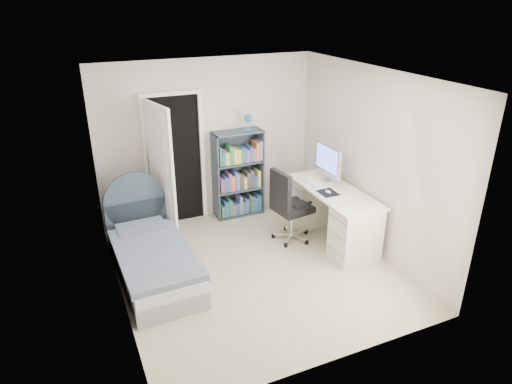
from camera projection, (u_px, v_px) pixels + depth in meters
name	position (u px, v px, depth m)	size (l,w,h in m)	color
room_shell	(256.00, 181.00, 5.51)	(3.50, 3.70, 2.60)	tan
door	(166.00, 167.00, 6.58)	(0.92, 0.81, 2.06)	black
bed	(152.00, 258.00, 5.78)	(0.92, 1.86, 1.13)	gray
nightstand	(149.00, 209.00, 6.73)	(0.43, 0.43, 0.62)	tan
floor_lamp	(153.00, 194.00, 6.84)	(0.20, 0.20, 1.40)	silver
bookcase	(239.00, 177.00, 7.27)	(0.78, 0.33, 1.66)	#3B4650
desk	(332.00, 213.00, 6.57)	(0.65, 1.64, 1.34)	beige
office_chair	(288.00, 203.00, 6.48)	(0.58, 0.60, 1.09)	silver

